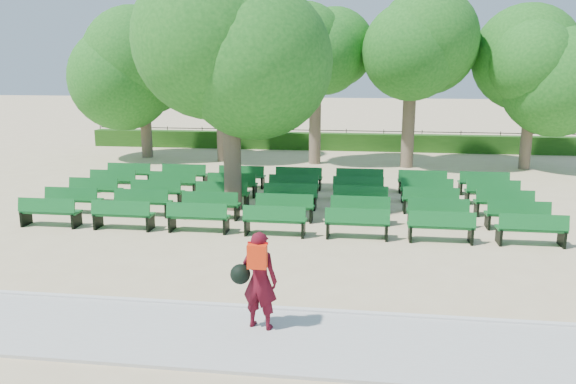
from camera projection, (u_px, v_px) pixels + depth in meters
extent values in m
plane|color=#C9B185|center=(296.00, 221.00, 16.63)|extent=(120.00, 120.00, 0.00)
cube|color=#B5B6B1|center=(244.00, 338.00, 9.48)|extent=(30.00, 2.20, 0.06)
cube|color=silver|center=(256.00, 308.00, 10.59)|extent=(30.00, 0.12, 0.10)
cube|color=#204C13|center=(327.00, 142.00, 30.05)|extent=(26.00, 0.70, 0.90)
cube|color=#105F23|center=(290.00, 196.00, 17.95)|extent=(1.71, 0.54, 0.06)
cube|color=#105F23|center=(289.00, 190.00, 17.71)|extent=(1.70, 0.20, 0.40)
cylinder|color=brown|center=(232.00, 161.00, 17.64)|extent=(0.55, 0.55, 3.09)
ellipsoid|color=#21681C|center=(230.00, 69.00, 17.00)|extent=(4.74, 4.74, 4.26)
imported|color=#4C0A16|center=(260.00, 280.00, 9.62)|extent=(0.71, 0.55, 1.74)
cube|color=red|center=(257.00, 256.00, 9.32)|extent=(0.33, 0.16, 0.41)
sphere|color=black|center=(240.00, 274.00, 9.58)|extent=(0.35, 0.35, 0.35)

